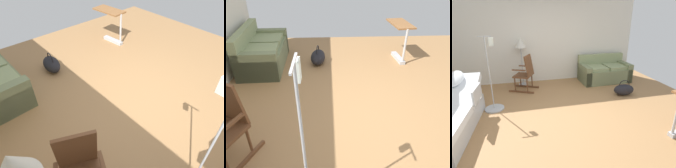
{
  "view_description": "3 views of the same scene",
  "coord_description": "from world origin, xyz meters",
  "views": [
    {
      "loc": [
        -1.67,
        2.18,
        2.6
      ],
      "look_at": [
        -0.01,
        0.71,
        0.78
      ],
      "focal_mm": 32.37,
      "sensor_mm": 36.0,
      "label": 1
    },
    {
      "loc": [
        -2.64,
        0.5,
        2.25
      ],
      "look_at": [
        -0.08,
        0.38,
        0.67
      ],
      "focal_mm": 35.1,
      "sensor_mm": 36.0,
      "label": 2
    },
    {
      "loc": [
        -0.79,
        -3.45,
        2.09
      ],
      "look_at": [
        0.15,
        0.41,
        0.6
      ],
      "focal_mm": 29.52,
      "sensor_mm": 36.0,
      "label": 3
    }
  ],
  "objects": [
    {
      "name": "overbed_table",
      "position": [
        2.11,
        -1.14,
        0.53
      ],
      "size": [
        0.86,
        0.48,
        0.84
      ],
      "color": "#B2B5BA",
      "rests_on": "ground"
    },
    {
      "name": "ground_plane",
      "position": [
        0.0,
        0.0,
        0.0
      ],
      "size": [
        7.35,
        7.35,
        0.0
      ],
      "primitive_type": "plane",
      "color": "#9E7247"
    },
    {
      "name": "duffel_bag",
      "position": [
        1.94,
        0.74,
        0.15
      ],
      "size": [
        0.59,
        0.38,
        0.43
      ],
      "color": "black",
      "rests_on": "ground"
    }
  ]
}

